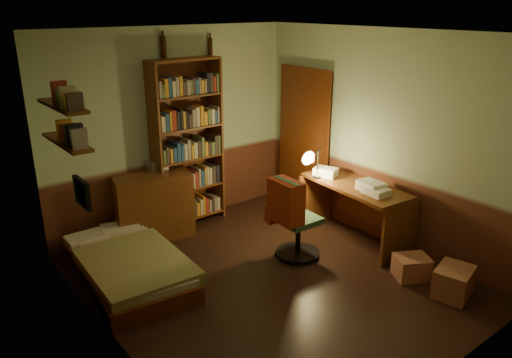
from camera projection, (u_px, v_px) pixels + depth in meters
floor at (270, 280)px, 5.46m from camera, size 3.50×4.00×0.02m
ceiling at (273, 32)px, 4.58m from camera, size 3.50×4.00×0.02m
wall_back at (173, 129)px, 6.51m from camera, size 3.50×0.02×2.60m
wall_left at (103, 209)px, 3.99m from camera, size 0.02×4.00×2.60m
wall_right at (382, 139)px, 6.05m from camera, size 0.02×4.00×2.60m
wall_front at (453, 236)px, 3.53m from camera, size 3.50×0.02×2.60m
doorway at (305, 141)px, 7.09m from camera, size 0.06×0.90×2.00m
door_trim at (303, 142)px, 7.07m from camera, size 0.02×0.98×2.08m
bed at (129, 258)px, 5.39m from camera, size 1.11×1.82×0.51m
dresser at (153, 206)px, 6.35m from camera, size 1.03×0.67×0.84m
mini_stereo at (157, 165)px, 6.36m from camera, size 0.25×0.20×0.13m
bookshelf at (187, 145)px, 6.52m from camera, size 0.96×0.32×2.21m
bottle_left at (163, 47)px, 6.07m from camera, size 0.07×0.07×0.27m
bottle_right at (210, 47)px, 6.47m from camera, size 0.06×0.06×0.22m
desk at (354, 213)px, 6.24m from camera, size 0.70×1.46×0.76m
paper_stack at (326, 172)px, 6.37m from camera, size 0.29×0.33×0.11m
desk_lamp at (318, 152)px, 6.24m from camera, size 0.24×0.24×0.66m
office_chair at (299, 219)px, 5.81m from camera, size 0.49×0.43×0.95m
red_jacket at (324, 162)px, 5.51m from camera, size 0.30×0.45×0.49m
wall_shelf_lower at (67, 142)px, 4.78m from camera, size 0.20×0.90×0.03m
wall_shelf_upper at (62, 106)px, 4.66m from camera, size 0.20×0.90×0.03m
framed_picture at (82, 193)px, 4.48m from camera, size 0.04×0.32×0.26m
cardboard_box_a at (453, 282)px, 5.12m from camera, size 0.48×0.43×0.31m
cardboard_box_b at (412, 267)px, 5.46m from camera, size 0.45×0.43×0.25m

